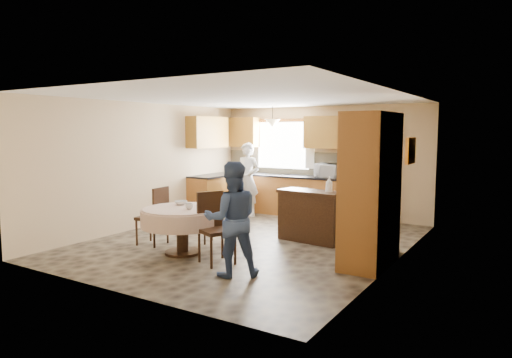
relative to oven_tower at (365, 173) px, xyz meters
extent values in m
cube|color=#6E624D|center=(-1.15, -2.69, -1.06)|extent=(5.00, 6.00, 0.01)
cube|color=white|center=(-1.15, -2.69, 1.44)|extent=(5.00, 6.00, 0.01)
cube|color=tan|center=(-1.15, 0.31, 0.19)|extent=(5.00, 0.02, 2.50)
cube|color=tan|center=(-1.15, -5.69, 0.19)|extent=(5.00, 0.02, 2.50)
cube|color=tan|center=(-3.65, -2.69, 0.19)|extent=(0.02, 6.00, 2.50)
cube|color=tan|center=(1.35, -2.69, 0.19)|extent=(0.02, 6.00, 2.50)
cube|color=white|center=(-2.15, 0.29, 0.54)|extent=(1.40, 0.03, 1.10)
cube|color=white|center=(-2.90, 0.24, 0.59)|extent=(0.22, 0.02, 1.15)
cube|color=white|center=(-1.40, 0.24, 0.59)|extent=(0.22, 0.02, 1.15)
cube|color=#B3672F|center=(-2.00, 0.01, -0.62)|extent=(3.30, 0.60, 0.88)
cube|color=black|center=(-2.00, 0.01, -0.16)|extent=(3.30, 0.64, 0.04)
cube|color=#B3672F|center=(-3.35, -0.89, -0.62)|extent=(0.60, 1.20, 0.88)
cube|color=black|center=(-3.35, -0.89, -0.16)|extent=(0.64, 1.20, 0.04)
cube|color=tan|center=(-2.00, 0.30, 0.12)|extent=(3.30, 0.02, 0.55)
cube|color=#BB832E|center=(-3.20, 0.15, 0.85)|extent=(0.85, 0.33, 0.72)
cube|color=#BB832E|center=(-1.00, 0.15, 0.85)|extent=(0.90, 0.33, 0.72)
cube|color=#BB832E|center=(-3.48, -0.89, 0.85)|extent=(0.33, 1.20, 0.72)
cube|color=#B3672F|center=(0.00, 0.00, 0.00)|extent=(0.66, 0.62, 2.12)
cube|color=black|center=(0.00, -0.31, 0.19)|extent=(0.56, 0.01, 0.45)
cube|color=black|center=(0.00, -0.31, -0.31)|extent=(0.56, 0.01, 0.45)
cone|color=beige|center=(-2.15, -0.19, 1.06)|extent=(0.36, 0.36, 0.18)
cube|color=#381E0F|center=(-0.26, -2.11, -0.64)|extent=(1.23, 0.62, 0.84)
cube|color=black|center=(1.05, -2.17, -0.77)|extent=(0.48, 0.38, 0.59)
cube|color=#B3672F|center=(1.07, -3.01, 0.04)|extent=(0.58, 1.15, 2.20)
cylinder|color=#381E0F|center=(-1.65, -3.94, -0.73)|extent=(0.19, 0.19, 0.67)
cylinder|color=#381E0F|center=(-1.65, -3.94, -1.04)|extent=(0.57, 0.57, 0.04)
cylinder|color=beige|center=(-1.65, -3.94, -0.35)|extent=(1.23, 1.23, 0.05)
cylinder|color=beige|center=(-1.65, -3.94, -0.48)|extent=(1.29, 1.29, 0.26)
cube|color=#381E0F|center=(-2.48, -3.75, -0.60)|extent=(0.48, 0.48, 0.05)
cube|color=#381E0F|center=(-2.29, -3.73, -0.32)|extent=(0.09, 0.41, 0.51)
cylinder|color=#381E0F|center=(-2.67, -3.94, -0.84)|extent=(0.04, 0.04, 0.44)
cylinder|color=#381E0F|center=(-2.30, -3.94, -0.84)|extent=(0.04, 0.04, 0.44)
cylinder|color=#381E0F|center=(-2.67, -3.57, -0.84)|extent=(0.04, 0.04, 0.44)
cylinder|color=#381E0F|center=(-2.30, -3.57, -0.84)|extent=(0.04, 0.04, 0.44)
cube|color=#381E0F|center=(-1.59, -3.10, -0.66)|extent=(0.45, 0.45, 0.04)
cube|color=#381E0F|center=(-1.55, -3.27, -0.42)|extent=(0.35, 0.12, 0.44)
cylinder|color=#381E0F|center=(-1.75, -3.26, -0.87)|extent=(0.03, 0.03, 0.38)
cylinder|color=#381E0F|center=(-1.43, -3.26, -0.87)|extent=(0.03, 0.03, 0.38)
cylinder|color=#381E0F|center=(-1.75, -2.94, -0.87)|extent=(0.03, 0.03, 0.38)
cylinder|color=#381E0F|center=(-1.43, -2.94, -0.87)|extent=(0.03, 0.03, 0.38)
cube|color=#381E0F|center=(-0.86, -4.08, -0.58)|extent=(0.60, 0.60, 0.05)
cube|color=#381E0F|center=(-1.05, -3.99, -0.28)|extent=(0.22, 0.41, 0.54)
cylinder|color=#381E0F|center=(-1.05, -4.28, -0.83)|extent=(0.04, 0.04, 0.46)
cylinder|color=#381E0F|center=(-0.67, -4.28, -0.83)|extent=(0.04, 0.04, 0.46)
cylinder|color=#381E0F|center=(-1.05, -3.89, -0.83)|extent=(0.04, 0.04, 0.46)
cylinder|color=#381E0F|center=(-0.67, -3.89, -0.83)|extent=(0.04, 0.04, 0.46)
cube|color=gold|center=(1.32, -1.77, 0.56)|extent=(0.05, 0.51, 0.43)
cube|color=#A5B5C2|center=(1.29, -1.77, 0.56)|extent=(0.01, 0.43, 0.34)
imported|color=silver|center=(-0.81, -0.04, 0.01)|extent=(0.59, 0.43, 0.31)
imported|color=silver|center=(-2.54, -0.66, -0.22)|extent=(0.62, 0.41, 1.68)
imported|color=#354A75|center=(-0.35, -4.43, -0.29)|extent=(0.95, 0.93, 1.54)
imported|color=#B2B2B2|center=(-0.55, -2.11, -0.19)|extent=(0.25, 0.25, 0.05)
imported|color=silver|center=(0.06, -2.11, -0.05)|extent=(0.16, 0.16, 0.33)
imported|color=#B2B2B2|center=(-1.47, -3.97, -0.28)|extent=(0.14, 0.14, 0.10)
imported|color=#B2B2B2|center=(-1.88, -3.70, -0.30)|extent=(0.26, 0.26, 0.06)
camera|label=1|loc=(3.07, -9.34, 0.88)|focal=32.00mm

